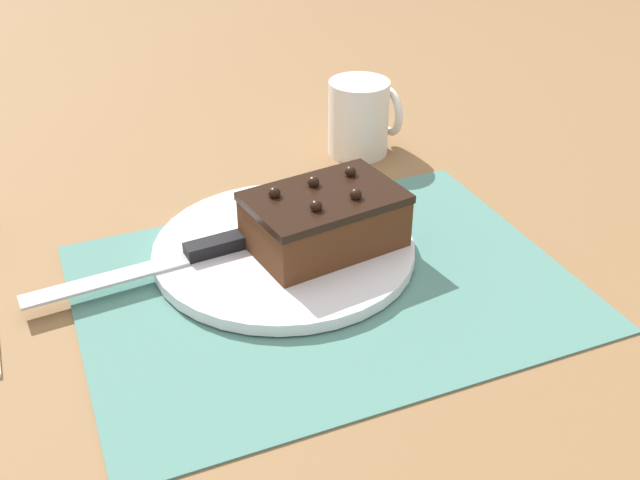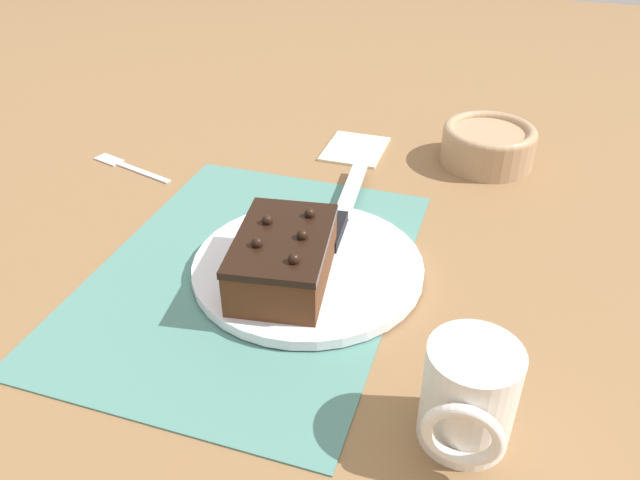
% 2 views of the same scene
% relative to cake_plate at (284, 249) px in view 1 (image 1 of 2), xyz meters
% --- Properties ---
extents(ground_plane, '(3.00, 3.00, 0.00)m').
position_rel_cake_plate_xyz_m(ground_plane, '(0.02, -0.06, -0.01)').
color(ground_plane, olive).
extents(placemat_woven, '(0.46, 0.34, 0.00)m').
position_rel_cake_plate_xyz_m(placemat_woven, '(0.02, -0.06, -0.01)').
color(placemat_woven, slate).
rests_on(placemat_woven, ground_plane).
extents(cake_plate, '(0.26, 0.26, 0.01)m').
position_rel_cake_plate_xyz_m(cake_plate, '(0.00, 0.00, 0.00)').
color(cake_plate, white).
rests_on(cake_plate, placemat_woven).
extents(chocolate_cake, '(0.16, 0.12, 0.07)m').
position_rel_cake_plate_xyz_m(chocolate_cake, '(0.04, -0.01, 0.03)').
color(chocolate_cake, '#512D19').
rests_on(chocolate_cake, cake_plate).
extents(serving_knife, '(0.23, 0.04, 0.01)m').
position_rel_cake_plate_xyz_m(serving_knife, '(-0.10, 0.01, 0.01)').
color(serving_knife, black).
rests_on(serving_knife, cake_plate).
extents(coffee_mug, '(0.09, 0.08, 0.10)m').
position_rel_cake_plate_xyz_m(coffee_mug, '(0.18, 0.20, 0.04)').
color(coffee_mug, silver).
rests_on(coffee_mug, ground_plane).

